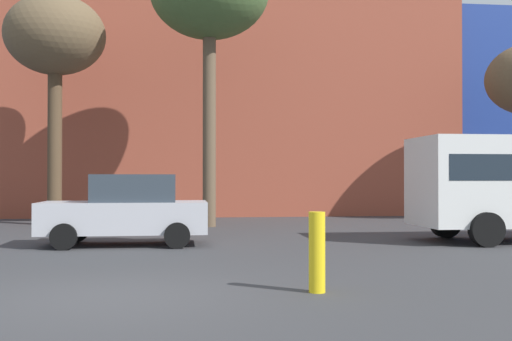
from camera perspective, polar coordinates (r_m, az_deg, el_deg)
ground_plane at (r=9.10m, az=-13.34°, el=-11.19°), size 200.00×200.00×0.00m
building_backdrop at (r=31.56m, az=-3.79°, el=5.78°), size 33.39×10.22×12.64m
parked_car_2 at (r=15.72m, az=-11.71°, el=-3.56°), size 4.04×1.98×1.75m
bare_tree_2 at (r=23.50m, az=-17.91°, el=11.37°), size 3.51×3.51×8.11m
bollard_yellow_0 at (r=9.15m, az=5.60°, el=-7.45°), size 0.24×0.24×1.17m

